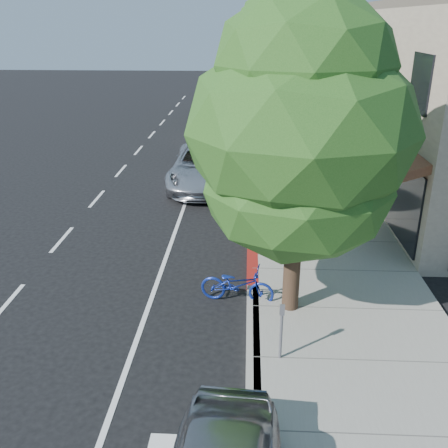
# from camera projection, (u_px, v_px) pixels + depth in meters

# --- Properties ---
(ground) EXTENTS (120.00, 120.00, 0.00)m
(ground) POSITION_uv_depth(u_px,v_px,m) (252.00, 273.00, 14.11)
(ground) COLOR black
(ground) RESTS_ON ground
(sidewalk) EXTENTS (4.60, 56.00, 0.15)m
(sidewalk) POSITION_uv_depth(u_px,v_px,m) (305.00, 185.00, 21.37)
(sidewalk) COLOR gray
(sidewalk) RESTS_ON ground
(curb) EXTENTS (0.30, 56.00, 0.15)m
(curb) POSITION_uv_depth(u_px,v_px,m) (252.00, 184.00, 21.48)
(curb) COLOR #9E998E
(curb) RESTS_ON ground
(curb_red_segment) EXTENTS (0.32, 4.00, 0.15)m
(curb_red_segment) POSITION_uv_depth(u_px,v_px,m) (252.00, 255.00, 15.01)
(curb_red_segment) COLOR maroon
(curb_red_segment) RESTS_ON ground
(storefront_building) EXTENTS (10.00, 36.00, 7.00)m
(storefront_building) POSITION_uv_depth(u_px,v_px,m) (418.00, 78.00, 28.98)
(storefront_building) COLOR #BEAB92
(storefront_building) RESTS_ON ground
(street_tree_0) EXTENTS (4.99, 4.99, 7.31)m
(street_tree_0) POSITION_uv_depth(u_px,v_px,m) (300.00, 134.00, 10.55)
(street_tree_0) COLOR black
(street_tree_0) RESTS_ON ground
(street_tree_1) EXTENTS (4.29, 4.29, 7.57)m
(street_tree_1) POSITION_uv_depth(u_px,v_px,m) (283.00, 83.00, 15.96)
(street_tree_1) COLOR black
(street_tree_1) RESTS_ON ground
(street_tree_2) EXTENTS (3.92, 3.92, 6.72)m
(street_tree_2) POSITION_uv_depth(u_px,v_px,m) (274.00, 80.00, 21.72)
(street_tree_2) COLOR black
(street_tree_2) RESTS_ON ground
(street_tree_3) EXTENTS (4.33, 4.33, 8.11)m
(street_tree_3) POSITION_uv_depth(u_px,v_px,m) (270.00, 49.00, 26.90)
(street_tree_3) COLOR black
(street_tree_3) RESTS_ON ground
(street_tree_4) EXTENTS (5.01, 5.01, 7.53)m
(street_tree_4) POSITION_uv_depth(u_px,v_px,m) (267.00, 54.00, 32.67)
(street_tree_4) COLOR black
(street_tree_4) RESTS_ON ground
(street_tree_5) EXTENTS (5.20, 5.20, 7.18)m
(street_tree_5) POSITION_uv_depth(u_px,v_px,m) (264.00, 53.00, 38.33)
(street_tree_5) COLOR black
(street_tree_5) RESTS_ON ground
(cyclist) EXTENTS (0.49, 0.71, 1.89)m
(cyclist) POSITION_uv_depth(u_px,v_px,m) (260.00, 208.00, 16.28)
(cyclist) COLOR silver
(cyclist) RESTS_ON ground
(bicycle) EXTENTS (1.96, 0.98, 0.98)m
(bicycle) POSITION_uv_depth(u_px,v_px,m) (237.00, 285.00, 12.49)
(bicycle) COLOR navy
(bicycle) RESTS_ON ground
(silver_suv) EXTENTS (2.82, 6.06, 1.68)m
(silver_suv) POSITION_uv_depth(u_px,v_px,m) (205.00, 166.00, 21.28)
(silver_suv) COLOR silver
(silver_suv) RESTS_ON ground
(dark_sedan) EXTENTS (1.92, 4.45, 1.42)m
(dark_sedan) POSITION_uv_depth(u_px,v_px,m) (210.00, 142.00, 26.12)
(dark_sedan) COLOR black
(dark_sedan) RESTS_ON ground
(white_pickup) EXTENTS (2.74, 5.96, 1.69)m
(white_pickup) POSITION_uv_depth(u_px,v_px,m) (214.00, 127.00, 28.97)
(white_pickup) COLOR silver
(white_pickup) RESTS_ON ground
(dark_suv_far) EXTENTS (1.82, 4.39, 1.49)m
(dark_suv_far) POSITION_uv_depth(u_px,v_px,m) (223.00, 101.00, 39.16)
(dark_suv_far) COLOR black
(dark_suv_far) RESTS_ON ground
(pedestrian) EXTENTS (1.20, 1.17, 1.95)m
(pedestrian) POSITION_uv_depth(u_px,v_px,m) (329.00, 139.00, 24.81)
(pedestrian) COLOR black
(pedestrian) RESTS_ON sidewalk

